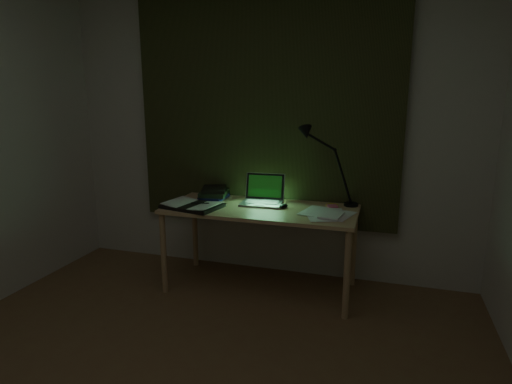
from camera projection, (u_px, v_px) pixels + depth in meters
wall_back at (266, 128)px, 3.56m from camera, size 3.50×0.00×2.50m
curtain at (265, 103)px, 3.48m from camera, size 2.20×0.06×2.00m
desk at (260, 249)px, 3.37m from camera, size 1.47×0.64×0.67m
laptop at (261, 190)px, 3.36m from camera, size 0.34×0.38×0.23m
open_textbook at (193, 205)px, 3.29m from camera, size 0.47×0.38×0.04m
book_stack at (213, 193)px, 3.57m from camera, size 0.25×0.28×0.10m
loose_papers at (325, 214)px, 3.08m from camera, size 0.44×0.45×0.02m
mouse at (284, 206)px, 3.27m from camera, size 0.08×0.10×0.03m
sticky_yellow at (332, 205)px, 3.34m from camera, size 0.09×0.09×0.01m
sticky_pink at (332, 206)px, 3.30m from camera, size 0.09×0.09×0.02m
desk_lamp at (353, 168)px, 3.28m from camera, size 0.41×0.33×0.60m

